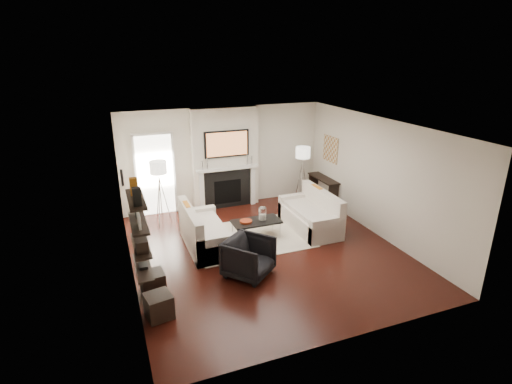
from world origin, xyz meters
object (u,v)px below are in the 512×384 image
object	(u,v)px
lamp_right_shade	(303,152)
loveseat_left_base	(207,237)
lamp_left_shade	(158,167)
ottoman_near	(153,283)
coffee_table	(256,222)
armchair	(249,256)
loveseat_right_base	(309,220)

from	to	relation	value
lamp_right_shade	loveseat_left_base	bearing A→B (deg)	-152.37
lamp_left_shade	ottoman_near	size ratio (longest dim) A/B	1.00
lamp_left_shade	coffee_table	bearing A→B (deg)	-40.20
coffee_table	ottoman_near	size ratio (longest dim) A/B	2.75
lamp_right_shade	armchair	bearing A→B (deg)	-131.16
coffee_table	lamp_right_shade	size ratio (longest dim) A/B	2.75
loveseat_left_base	armchair	world-z (taller)	armchair
coffee_table	lamp_left_shade	xyz separation A→B (m)	(-1.89, 1.60, 1.05)
lamp_left_shade	armchair	bearing A→B (deg)	-69.05
loveseat_right_base	lamp_left_shade	world-z (taller)	lamp_left_shade
loveseat_right_base	lamp_left_shade	size ratio (longest dim) A/B	4.50
loveseat_left_base	lamp_right_shade	bearing A→B (deg)	27.63
lamp_left_shade	loveseat_left_base	bearing A→B (deg)	-65.87
armchair	lamp_right_shade	bearing A→B (deg)	8.68
lamp_left_shade	lamp_right_shade	world-z (taller)	same
loveseat_right_base	lamp_right_shade	xyz separation A→B (m)	(0.63, 1.66, 1.24)
loveseat_right_base	ottoman_near	xyz separation A→B (m)	(-3.89, -1.41, -0.01)
loveseat_left_base	armchair	xyz separation A→B (m)	(0.45, -1.46, 0.20)
coffee_table	lamp_right_shade	distance (m)	2.81
loveseat_right_base	loveseat_left_base	bearing A→B (deg)	-179.77
coffee_table	armchair	size ratio (longest dim) A/B	1.33
lamp_right_shade	ottoman_near	size ratio (longest dim) A/B	1.00
lamp_left_shade	ottoman_near	distance (m)	3.31
coffee_table	loveseat_right_base	bearing A→B (deg)	0.26
loveseat_left_base	ottoman_near	world-z (taller)	loveseat_left_base
loveseat_right_base	armchair	xyz separation A→B (m)	(-2.10, -1.47, 0.20)
loveseat_right_base	lamp_left_shade	xyz separation A→B (m)	(-3.27, 1.59, 1.24)
armchair	loveseat_right_base	bearing A→B (deg)	-5.18
lamp_left_shade	ottoman_near	world-z (taller)	lamp_left_shade
loveseat_right_base	ottoman_near	world-z (taller)	loveseat_right_base
lamp_right_shade	ottoman_near	distance (m)	5.60
lamp_right_shade	lamp_left_shade	bearing A→B (deg)	-179.06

